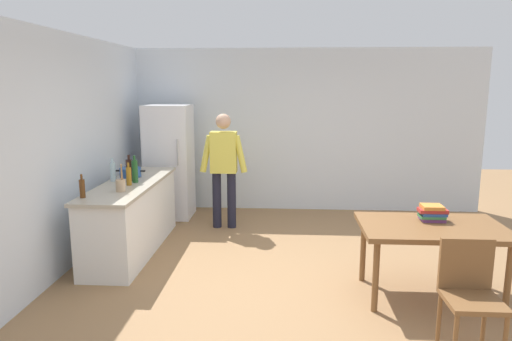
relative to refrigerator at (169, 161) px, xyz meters
The scene contains 16 objects.
ground_plane 3.19m from the refrigerator, 51.63° to the right, with size 14.00×14.00×0.00m, color #936D47.
wall_back 2.04m from the refrigerator, 17.53° to the left, with size 6.40×0.12×2.70m, color silver.
wall_left 2.35m from the refrigerator, 107.65° to the right, with size 0.12×5.60×2.70m, color silver.
kitchen_counter 1.66m from the refrigerator, 93.58° to the right, with size 0.64×2.20×0.90m.
refrigerator is the anchor object (origin of this frame).
person 1.10m from the refrigerator, 30.23° to the right, with size 0.70×0.22×1.70m.
dining_table 4.27m from the refrigerator, 39.29° to the right, with size 1.40×0.90×0.75m.
chair 4.95m from the refrigerator, 48.03° to the right, with size 0.42×0.42×0.91m.
cooking_pot 1.27m from the refrigerator, 99.60° to the right, with size 0.40×0.28×0.12m.
utensil_jar 2.10m from the refrigerator, 91.07° to the right, with size 0.11×0.11×0.32m.
bottle_oil_amber 1.77m from the refrigerator, 91.82° to the right, with size 0.06×0.06×0.28m.
bottle_water_clear 1.59m from the refrigerator, 102.17° to the right, with size 0.07×0.07×0.30m.
bottle_wine_dark 1.54m from the refrigerator, 94.85° to the right, with size 0.08×0.08×0.34m.
bottle_wine_green 1.60m from the refrigerator, 91.21° to the right, with size 0.08×0.08×0.34m.
bottle_beer_brown 2.44m from the refrigerator, 98.29° to the right, with size 0.06×0.06×0.26m.
book_stack 4.20m from the refrigerator, 37.33° to the right, with size 0.28×0.21×0.16m.
Camera 1 is at (-0.07, -4.73, 2.11)m, focal length 32.16 mm.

